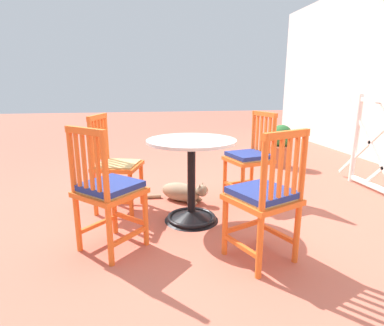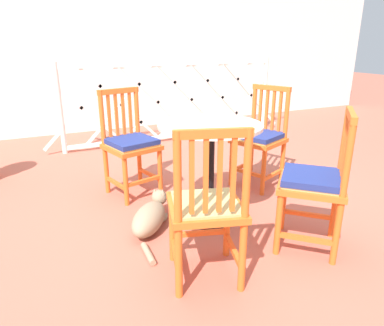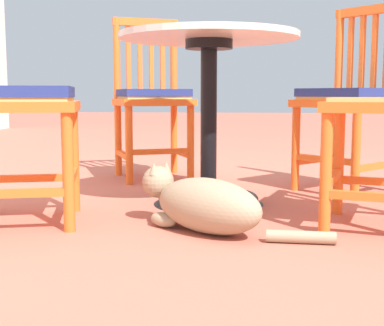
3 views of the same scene
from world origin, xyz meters
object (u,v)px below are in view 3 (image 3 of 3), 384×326
Objects in this scene: tabby_cat at (200,204)px; orange_chair_near_fence at (349,100)px; orange_chair_by_planter at (152,99)px; orange_chair_at_corner at (16,102)px; cafe_table at (209,139)px.

orange_chair_near_fence is at bearing -37.12° from tabby_cat.
orange_chair_by_planter is 1.17m from orange_chair_at_corner.
cafe_table reaches higher than tabby_cat.
orange_chair_by_planter is at bearing 72.87° from orange_chair_near_fence.
orange_chair_at_corner is at bearing 84.81° from tabby_cat.
orange_chair_at_corner reaches higher than cafe_table.
cafe_table is 0.83× the size of orange_chair_at_corner.
tabby_cat is at bearing -95.19° from orange_chair_at_corner.
cafe_table is 0.79m from orange_chair_near_fence.
orange_chair_near_fence is 1.00× the size of orange_chair_at_corner.
orange_chair_near_fence and orange_chair_at_corner have the same top height.
cafe_table is at bearing 0.28° from tabby_cat.
orange_chair_at_corner is at bearing 121.20° from orange_chair_near_fence.
orange_chair_at_corner is (-0.81, 1.34, 0.00)m from orange_chair_near_fence.
orange_chair_near_fence is 1.08m from orange_chair_by_planter.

